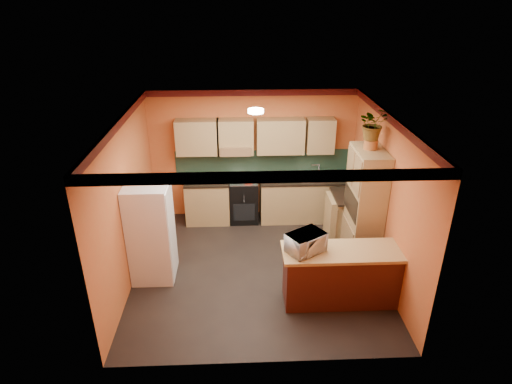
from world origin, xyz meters
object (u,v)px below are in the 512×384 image
fridge (151,232)px  pantry (364,208)px  microwave (306,242)px  stove (244,200)px  breakfast_bar (343,277)px  base_cabinets_back (274,200)px

fridge → pantry: size_ratio=0.81×
fridge → microwave: bearing=-17.9°
stove → breakfast_bar: bearing=-61.3°
breakfast_bar → base_cabinets_back: bearing=107.5°
base_cabinets_back → pantry: (1.42, -1.58, 0.61)m
stove → breakfast_bar: 3.08m
base_cabinets_back → breakfast_bar: bearing=-72.5°
stove → microwave: microwave is taller
stove → microwave: 2.91m
breakfast_bar → microwave: (-0.61, 0.00, 0.64)m
fridge → microwave: 2.55m
base_cabinets_back → microwave: 2.79m
base_cabinets_back → breakfast_bar: same height
base_cabinets_back → breakfast_bar: (0.85, -2.70, 0.00)m
stove → fridge: size_ratio=0.54×
pantry → microwave: pantry is taller
fridge → microwave: (2.42, -0.78, 0.23)m
pantry → microwave: 1.63m
base_cabinets_back → fridge: size_ratio=2.15×
fridge → breakfast_bar: (3.03, -0.78, -0.41)m
pantry → breakfast_bar: pantry is taller
stove → fridge: (-1.55, -1.92, 0.39)m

